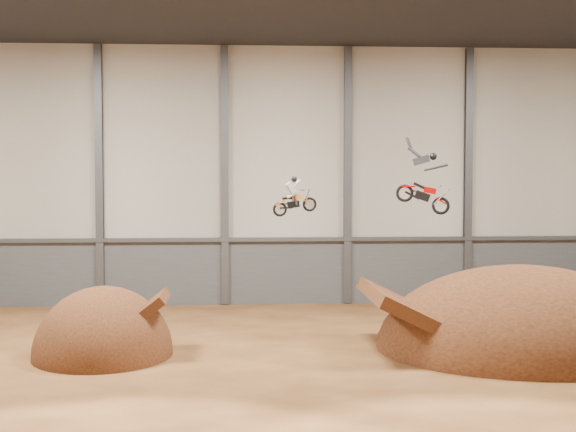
{
  "coord_description": "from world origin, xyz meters",
  "views": [
    {
      "loc": [
        -2.73,
        -28.47,
        7.09
      ],
      "look_at": [
        -0.62,
        4.0,
        5.38
      ],
      "focal_mm": 50.0,
      "sensor_mm": 36.0,
      "label": 1
    }
  ],
  "objects_px": {
    "landing_ramp": "(522,349)",
    "fmx_rider_a": "(296,194)",
    "fmx_rider_b": "(420,176)",
    "takeoff_ramp": "(103,355)"
  },
  "relations": [
    {
      "from": "landing_ramp",
      "to": "fmx_rider_a",
      "type": "xyz_separation_m",
      "value": [
        -9.11,
        1.34,
        6.29
      ]
    },
    {
      "from": "fmx_rider_a",
      "to": "fmx_rider_b",
      "type": "relative_size",
      "value": 0.6
    },
    {
      "from": "takeoff_ramp",
      "to": "fmx_rider_b",
      "type": "relative_size",
      "value": 2.04
    },
    {
      "from": "fmx_rider_a",
      "to": "landing_ramp",
      "type": "bearing_deg",
      "value": -18.17
    },
    {
      "from": "landing_ramp",
      "to": "fmx_rider_b",
      "type": "distance_m",
      "value": 8.16
    },
    {
      "from": "landing_ramp",
      "to": "fmx_rider_b",
      "type": "height_order",
      "value": "fmx_rider_b"
    },
    {
      "from": "fmx_rider_a",
      "to": "takeoff_ramp",
      "type": "bearing_deg",
      "value": -179.61
    },
    {
      "from": "landing_ramp",
      "to": "takeoff_ramp",
      "type": "bearing_deg",
      "value": -179.89
    },
    {
      "from": "takeoff_ramp",
      "to": "fmx_rider_b",
      "type": "bearing_deg",
      "value": 7.58
    },
    {
      "from": "fmx_rider_a",
      "to": "fmx_rider_b",
      "type": "bearing_deg",
      "value": -6.05
    }
  ]
}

